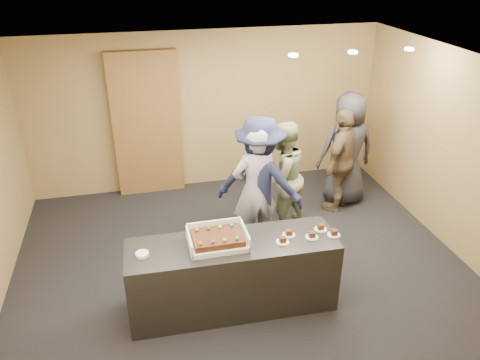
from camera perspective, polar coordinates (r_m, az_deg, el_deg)
The scene contains 17 objects.
room at distance 5.80m, azimuth 0.01°, elevation 0.70°, with size 6.04×6.00×2.70m.
serving_counter at distance 5.58m, azimuth -0.90°, elevation -11.50°, with size 2.40×0.70×0.90m, color black.
storage_cabinet at distance 7.95m, azimuth -11.28°, elevation 6.61°, with size 1.11×0.15×2.44m, color brown.
cake_box at distance 5.28m, azimuth -2.78°, elevation -7.39°, with size 0.65×0.45×0.19m.
sheet_cake at distance 5.23m, azimuth -2.75°, elevation -7.06°, with size 0.55×0.38×0.11m.
plate_stack at distance 5.21m, azimuth -11.83°, elevation -8.85°, with size 0.14×0.14×0.04m, color white.
slice_a at distance 5.33m, azimuth 5.22°, elevation -7.35°, with size 0.15×0.15×0.07m.
slice_b at distance 5.46m, azimuth 5.97°, elevation -6.49°, with size 0.15×0.15×0.07m.
slice_c at distance 5.45m, azimuth 8.75°, elevation -6.71°, with size 0.15×0.15×0.07m.
slice_d at distance 5.61m, azimuth 9.79°, elevation -5.75°, with size 0.15×0.15×0.07m.
slice_e at distance 5.54m, azimuth 11.39°, elevation -6.38°, with size 0.15×0.15×0.07m.
person_server_grey at distance 6.40m, azimuth 1.83°, elevation -1.17°, with size 0.66×0.43×1.80m, color #9A9A9F.
person_sage_man at distance 6.87m, azimuth 5.10°, elevation 0.35°, with size 0.83×0.65×1.70m, color gray.
person_navy_man at distance 6.49m, azimuth 2.38°, elevation -0.27°, with size 1.23×0.70×1.90m, color #191C39.
person_brown_extra at distance 7.55m, azimuth 12.28°, elevation 2.34°, with size 0.99×0.41×1.70m, color brown.
person_dark_suit at distance 7.75m, azimuth 12.89°, elevation 3.68°, with size 0.92×0.60×1.88m, color #28282E.
ceiling_spotlights at distance 6.35m, azimuth 13.60°, elevation 14.92°, with size 1.72×0.12×0.03m.
Camera 1 is at (-1.20, -5.06, 3.93)m, focal length 35.00 mm.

